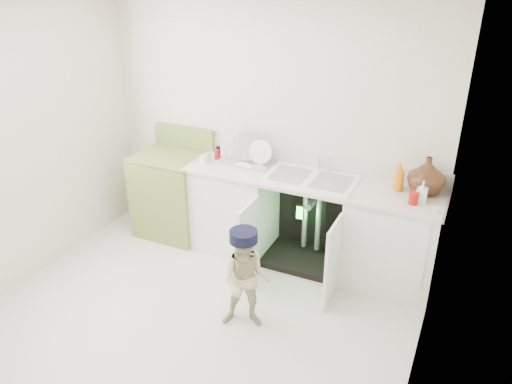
# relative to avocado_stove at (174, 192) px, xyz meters

# --- Properties ---
(ground) EXTENTS (3.50, 3.50, 0.00)m
(ground) POSITION_rel_avocado_stove_xyz_m (0.98, -1.18, -0.46)
(ground) COLOR #BCB3A5
(ground) RESTS_ON ground
(room_shell) EXTENTS (6.00, 5.50, 1.26)m
(room_shell) POSITION_rel_avocado_stove_xyz_m (0.98, -1.18, 0.79)
(room_shell) COLOR beige
(room_shell) RESTS_ON ground
(counter_run) EXTENTS (2.44, 1.02, 1.23)m
(counter_run) POSITION_rel_avocado_stove_xyz_m (1.56, 0.03, 0.01)
(counter_run) COLOR silver
(counter_run) RESTS_ON ground
(avocado_stove) EXTENTS (0.72, 0.65, 1.12)m
(avocado_stove) POSITION_rel_avocado_stove_xyz_m (0.00, 0.00, 0.00)
(avocado_stove) COLOR olive
(avocado_stove) RESTS_ON ground
(repair_worker) EXTENTS (0.50, 0.99, 0.88)m
(repair_worker) POSITION_rel_avocado_stove_xyz_m (1.40, -1.08, -0.02)
(repair_worker) COLOR beige
(repair_worker) RESTS_ON ground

